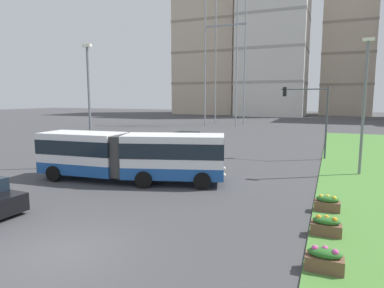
# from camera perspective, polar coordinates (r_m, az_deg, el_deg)

# --- Properties ---
(ground_plane) EXTENTS (260.00, 260.00, 0.00)m
(ground_plane) POSITION_cam_1_polar(r_m,az_deg,el_deg) (12.64, -21.03, -16.93)
(ground_plane) COLOR #424244
(articulated_bus) EXTENTS (11.94, 4.77, 3.00)m
(articulated_bus) POSITION_cam_1_polar(r_m,az_deg,el_deg) (21.16, -10.52, -1.90)
(articulated_bus) COLOR white
(articulated_bus) RESTS_ON ground
(car_white_van) EXTENTS (4.47, 2.17, 1.58)m
(car_white_van) POSITION_cam_1_polar(r_m,az_deg,el_deg) (36.00, -0.67, 0.78)
(car_white_van) COLOR silver
(car_white_van) RESTS_ON ground
(flower_planter_0) EXTENTS (1.10, 0.56, 0.74)m
(flower_planter_0) POSITION_cam_1_polar(r_m,az_deg,el_deg) (11.24, 21.65, -17.79)
(flower_planter_0) COLOR brown
(flower_planter_0) RESTS_ON grass_median
(flower_planter_1) EXTENTS (1.10, 0.56, 0.74)m
(flower_planter_1) POSITION_cam_1_polar(r_m,az_deg,el_deg) (13.88, 21.90, -12.80)
(flower_planter_1) COLOR brown
(flower_planter_1) RESTS_ON grass_median
(flower_planter_2) EXTENTS (1.10, 0.56, 0.74)m
(flower_planter_2) POSITION_cam_1_polar(r_m,az_deg,el_deg) (16.66, 22.07, -9.34)
(flower_planter_2) COLOR brown
(flower_planter_2) RESTS_ON grass_median
(traffic_light_far_right) EXTENTS (3.88, 0.28, 6.13)m
(traffic_light_far_right) POSITION_cam_1_polar(r_m,az_deg,el_deg) (30.24, 19.69, 5.54)
(traffic_light_far_right) COLOR #474C51
(traffic_light_far_right) RESTS_ON ground
(streetlight_left) EXTENTS (0.70, 0.28, 9.05)m
(streetlight_left) POSITION_cam_1_polar(r_m,az_deg,el_deg) (26.04, -17.12, 7.03)
(streetlight_left) COLOR slate
(streetlight_left) RESTS_ON ground
(streetlight_median) EXTENTS (0.70, 0.28, 9.02)m
(streetlight_median) POSITION_cam_1_polar(r_m,az_deg,el_deg) (24.91, 27.29, 6.45)
(streetlight_median) COLOR slate
(streetlight_median) RESTS_ON ground
(apartment_tower_west) EXTENTS (20.11, 20.19, 47.61)m
(apartment_tower_west) POSITION_cam_1_polar(r_m,az_deg,el_deg) (116.09, 3.34, 17.07)
(apartment_tower_west) COLOR #C6B299
(apartment_tower_west) RESTS_ON ground
(apartment_tower_westcentre) EXTENTS (19.07, 17.41, 46.18)m
(apartment_tower_westcentre) POSITION_cam_1_polar(r_m,az_deg,el_deg) (104.13, 13.74, 17.54)
(apartment_tower_westcentre) COLOR silver
(apartment_tower_westcentre) RESTS_ON ground
(apartment_tower_centre) EXTENTS (14.41, 15.12, 52.57)m
(apartment_tower_centre) POSITION_cam_1_polar(r_m,az_deg,el_deg) (115.54, 25.20, 17.66)
(apartment_tower_centre) COLOR #C6B299
(apartment_tower_centre) RESTS_ON ground
(transmission_pylon) EXTENTS (9.00, 6.24, 28.57)m
(transmission_pylon) POSITION_cam_1_polar(r_m,az_deg,el_deg) (66.25, 5.76, 16.93)
(transmission_pylon) COLOR gray
(transmission_pylon) RESTS_ON ground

